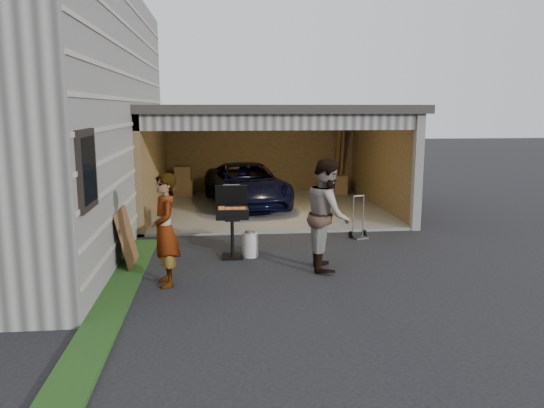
{
  "coord_description": "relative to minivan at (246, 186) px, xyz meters",
  "views": [
    {
      "loc": [
        -0.7,
        -8.19,
        2.83
      ],
      "look_at": [
        0.25,
        1.0,
        1.15
      ],
      "focal_mm": 35.0,
      "sensor_mm": 36.0,
      "label": 1
    }
  ],
  "objects": [
    {
      "name": "hand_truck",
      "position": [
        2.26,
        -3.98,
        -0.42
      ],
      "size": [
        0.43,
        0.39,
        0.96
      ],
      "rotation": [
        0.0,
        0.0,
        0.35
      ],
      "color": "slate",
      "rests_on": "ground"
    },
    {
      "name": "propane_tank",
      "position": [
        -0.22,
        -5.21,
        -0.37
      ],
      "size": [
        0.4,
        0.4,
        0.47
      ],
      "primitive_type": "cylinder",
      "rotation": [
        0.0,
        0.0,
        -0.33
      ],
      "color": "#BCBCB8",
      "rests_on": "ground"
    },
    {
      "name": "plywood_panel",
      "position": [
        -2.46,
        -5.63,
        -0.07
      ],
      "size": [
        0.27,
        0.96,
        1.05
      ],
      "primitive_type": "cube",
      "rotation": [
        0.0,
        -0.21,
        0.0
      ],
      "color": "brown",
      "rests_on": "ground"
    },
    {
      "name": "garage",
      "position": [
        0.64,
        -0.11,
        1.27
      ],
      "size": [
        6.8,
        6.3,
        2.9
      ],
      "color": "#605E59",
      "rests_on": "ground"
    },
    {
      "name": "man",
      "position": [
        1.1,
        -6.09,
        0.38
      ],
      "size": [
        0.84,
        1.03,
        1.97
      ],
      "primitive_type": "imported",
      "rotation": [
        0.0,
        0.0,
        1.47
      ],
      "color": "#49231C",
      "rests_on": "ground"
    },
    {
      "name": "minivan",
      "position": [
        0.0,
        0.0,
        0.0
      ],
      "size": [
        2.55,
        4.54,
        1.2
      ],
      "primitive_type": "imported",
      "rotation": [
        0.0,
        0.0,
        0.13
      ],
      "color": "black",
      "rests_on": "ground"
    },
    {
      "name": "bbq_grill",
      "position": [
        -0.56,
        -5.22,
        0.22
      ],
      "size": [
        0.62,
        0.54,
        1.37
      ],
      "color": "black",
      "rests_on": "ground"
    },
    {
      "name": "groundcover_strip",
      "position": [
        -2.37,
        -7.9,
        -0.57
      ],
      "size": [
        0.5,
        8.0,
        0.06
      ],
      "primitive_type": "cube",
      "color": "#193814",
      "rests_on": "ground"
    },
    {
      "name": "ground",
      "position": [
        -0.12,
        -6.9,
        -0.6
      ],
      "size": [
        80.0,
        80.0,
        0.0
      ],
      "primitive_type": "plane",
      "color": "black",
      "rests_on": "ground"
    },
    {
      "name": "woman",
      "position": [
        -1.67,
        -6.73,
        0.31
      ],
      "size": [
        0.59,
        0.75,
        1.82
      ],
      "primitive_type": "imported",
      "rotation": [
        0.0,
        0.0,
        -1.32
      ],
      "color": "silver",
      "rests_on": "ground"
    }
  ]
}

